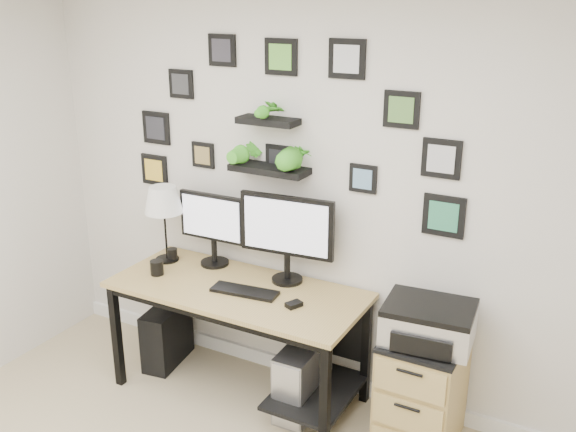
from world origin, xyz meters
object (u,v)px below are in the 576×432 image
Objects in this scene: pc_tower_grey at (302,379)px; desk at (245,305)px; monitor_left at (213,224)px; pc_tower_black at (167,335)px; table_lamp at (163,202)px; monitor_right at (287,232)px; printer at (429,323)px; mug at (157,268)px; file_cabinet at (421,390)px.

desk is at bearing 177.71° from pc_tower_grey.
pc_tower_black is (-0.31, -0.16, -0.83)m from monitor_left.
monitor_left is 0.90m from pc_tower_black.
desk is 3.07× the size of table_lamp.
monitor_left is at bearing 179.59° from monitor_right.
monitor_right is 1.02m from printer.
printer reaches higher than mug.
printer is (1.83, 0.00, 0.57)m from pc_tower_black.
table_lamp is 1.24× the size of pc_tower_black.
pc_tower_black is at bearing -81.85° from table_lamp.
monitor_left is at bearing 174.17° from printer.
monitor_left is 0.95× the size of table_lamp.
monitor_right reaches higher than pc_tower_black.
monitor_left reaches higher than desk.
desk is at bearing -27.98° from monitor_left.
table_lamp is at bearing 173.79° from pc_tower_grey.
monitor_right reaches higher than mug.
printer is at bearing -8.94° from monitor_right.
printer is (0.96, -0.15, -0.31)m from monitor_right.
mug is 1.80m from file_cabinet.
desk is 0.58m from monitor_left.
file_cabinet is at bearing 126.76° from printer.
pc_tower_black is (-0.68, 0.03, -0.42)m from desk.
pc_tower_grey is at bearing -6.21° from table_lamp.
pc_tower_grey is at bearing -2.29° from desk.
desk is at bearing -135.36° from monitor_right.
desk is 16.68× the size of mug.
printer is at bearing 4.26° from pc_tower_grey.
pc_tower_grey is (1.10, -0.12, -0.94)m from table_lamp.
monitor_left is 1.66m from file_cabinet.
printer is (1.75, 0.15, -0.02)m from mug.
table_lamp is at bearing 171.46° from desk.
table_lamp is 1.14× the size of pc_tower_grey.
table_lamp reaches higher than pc_tower_grey.
desk is 0.53m from monitor_right.
mug is 0.21× the size of pc_tower_grey.
monitor_left is 1.18× the size of pc_tower_black.
monitor_left is 0.56m from monitor_right.
pc_tower_grey is 0.68× the size of file_cabinet.
monitor_right reaches higher than file_cabinet.
pc_tower_black is at bearing -179.22° from file_cabinet.
monitor_left is 0.97× the size of printer.
pc_tower_black is 0.83× the size of printer.
table_lamp is at bearing 112.85° from mug.
pc_tower_black is at bearing -169.85° from monitor_right.
file_cabinet is (0.72, 0.07, 0.11)m from pc_tower_grey.
mug reaches higher than desk.
pc_tower_black is 0.63× the size of file_cabinet.
table_lamp is 1.03× the size of printer.
printer is at bearing 5.03° from mug.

